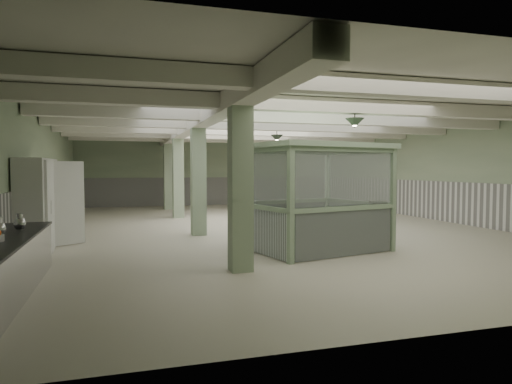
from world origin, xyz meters
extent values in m
plane|color=beige|center=(0.00, 0.00, 0.00)|extent=(20.00, 20.00, 0.00)
cube|color=white|center=(0.00, 0.00, 3.60)|extent=(14.00, 20.00, 0.02)
cube|color=#A2B28F|center=(0.00, 10.00, 1.80)|extent=(14.00, 0.02, 3.60)
cube|color=#A2B28F|center=(-7.00, 0.00, 1.80)|extent=(0.02, 20.00, 3.60)
cube|color=#A2B28F|center=(7.00, 0.00, 1.80)|extent=(0.02, 20.00, 3.60)
cube|color=white|center=(-6.97, 0.00, 0.75)|extent=(0.05, 19.90, 1.50)
cube|color=white|center=(6.97, 0.00, 0.75)|extent=(0.05, 19.90, 1.50)
cube|color=white|center=(0.00, 9.97, 0.75)|extent=(13.90, 0.05, 1.50)
cube|color=white|center=(-2.50, 0.00, 3.38)|extent=(0.45, 19.90, 0.40)
cube|color=white|center=(0.00, -7.50, 3.42)|extent=(13.90, 0.35, 0.32)
cube|color=white|center=(0.00, -5.00, 3.42)|extent=(13.90, 0.35, 0.32)
cube|color=white|center=(0.00, -2.50, 3.42)|extent=(13.90, 0.35, 0.32)
cube|color=white|center=(0.00, 0.00, 3.42)|extent=(13.90, 0.35, 0.32)
cube|color=white|center=(0.00, 2.50, 3.42)|extent=(13.90, 0.35, 0.32)
cube|color=white|center=(0.00, 5.00, 3.42)|extent=(13.90, 0.35, 0.32)
cube|color=white|center=(0.00, 7.50, 3.42)|extent=(13.90, 0.35, 0.32)
cube|color=#A2BB96|center=(-2.50, -6.00, 1.80)|extent=(0.42, 0.42, 3.60)
cube|color=#A2BB96|center=(-2.50, -1.00, 1.80)|extent=(0.42, 0.42, 3.60)
cube|color=#A2BB96|center=(-2.50, 4.00, 1.80)|extent=(0.42, 0.42, 3.60)
cube|color=#A2BB96|center=(-2.50, 8.00, 1.80)|extent=(0.42, 0.42, 3.60)
cone|color=#2A3729|center=(0.50, -5.00, 3.05)|extent=(0.44, 0.44, 0.22)
cone|color=#2A3729|center=(0.50, 0.50, 3.05)|extent=(0.44, 0.44, 0.22)
cone|color=#2A3729|center=(0.50, 5.50, 3.05)|extent=(0.44, 0.44, 0.22)
cube|color=white|center=(-6.65, -2.58, 1.13)|extent=(0.62, 2.47, 2.27)
cube|color=white|center=(-6.31, -3.15, 1.13)|extent=(0.06, 0.93, 2.17)
cube|color=white|center=(-6.19, -1.91, 1.13)|extent=(0.80, 0.57, 2.17)
cube|color=silver|center=(-6.27, -3.15, 1.13)|extent=(0.02, 0.05, 0.30)
cube|color=silver|center=(-6.27, -2.02, 1.13)|extent=(0.02, 0.05, 0.30)
cube|color=#90AC8A|center=(-1.34, -5.70, 1.23)|extent=(0.14, 0.14, 2.47)
cube|color=#90AC8A|center=(-1.92, -3.30, 1.23)|extent=(0.14, 0.14, 2.47)
cube|color=#90AC8A|center=(1.54, -5.01, 1.23)|extent=(0.14, 0.14, 2.47)
cube|color=#90AC8A|center=(0.96, -2.61, 1.23)|extent=(0.14, 0.14, 2.47)
cube|color=#90AC8A|center=(-0.19, -4.15, 2.53)|extent=(3.76, 3.39, 0.12)
cube|color=silver|center=(0.10, -5.35, 0.55)|extent=(2.70, 0.70, 1.05)
cube|color=silver|center=(0.10, -5.35, 1.78)|extent=(2.70, 0.70, 1.22)
cube|color=silver|center=(-0.48, -2.95, 0.55)|extent=(2.70, 0.70, 1.05)
cube|color=silver|center=(-0.48, -2.95, 1.78)|extent=(2.70, 0.70, 1.22)
cube|color=silver|center=(-1.63, -4.50, 0.55)|extent=(0.59, 2.22, 1.05)
cube|color=silver|center=(-1.63, -4.50, 1.78)|extent=(0.59, 2.22, 1.22)
cube|color=silver|center=(1.25, -3.81, 0.55)|extent=(0.59, 2.22, 1.05)
cube|color=silver|center=(1.25, -3.81, 1.78)|extent=(0.59, 2.22, 1.22)
cube|color=#54594A|center=(1.41, -4.57, 0.60)|extent=(0.57, 0.66, 1.19)
camera|label=1|loc=(-4.72, -14.54, 2.00)|focal=32.00mm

